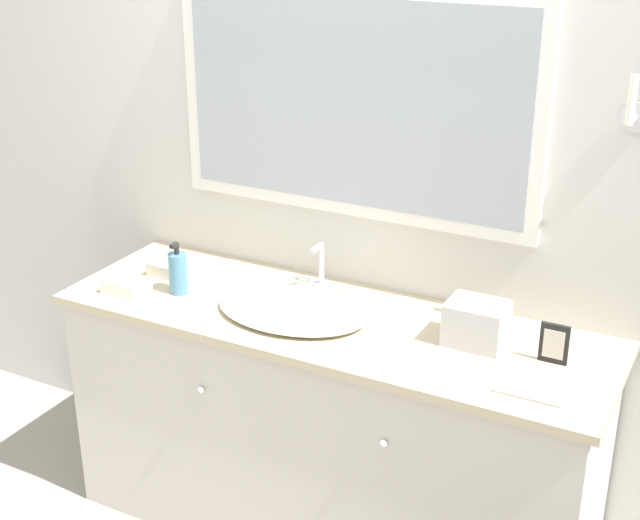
# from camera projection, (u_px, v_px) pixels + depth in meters

# --- Properties ---
(wall_back) EXTENTS (8.00, 0.18, 2.55)m
(wall_back) POSITION_uv_depth(u_px,v_px,m) (373.00, 172.00, 3.05)
(wall_back) COLOR silver
(wall_back) RESTS_ON ground_plane
(vanity_counter) EXTENTS (1.88, 0.60, 0.87)m
(vanity_counter) POSITION_uv_depth(u_px,v_px,m) (330.00, 429.00, 3.11)
(vanity_counter) COLOR beige
(vanity_counter) RESTS_ON ground_plane
(sink_basin) EXTENTS (0.53, 0.42, 0.18)m
(sink_basin) POSITION_uv_depth(u_px,v_px,m) (293.00, 308.00, 2.97)
(sink_basin) COLOR silver
(sink_basin) RESTS_ON vanity_counter
(soap_bottle) EXTENTS (0.07, 0.07, 0.19)m
(soap_bottle) POSITION_uv_depth(u_px,v_px,m) (178.00, 273.00, 3.10)
(soap_bottle) COLOR teal
(soap_bottle) RESTS_ON vanity_counter
(appliance_box) EXTENTS (0.18, 0.15, 0.14)m
(appliance_box) POSITION_uv_depth(u_px,v_px,m) (476.00, 323.00, 2.75)
(appliance_box) COLOR #BCBCC1
(appliance_box) RESTS_ON vanity_counter
(picture_frame) EXTENTS (0.09, 0.01, 0.13)m
(picture_frame) POSITION_uv_depth(u_px,v_px,m) (554.00, 344.00, 2.64)
(picture_frame) COLOR black
(picture_frame) RESTS_ON vanity_counter
(hand_towel_near_sink) EXTENTS (0.18, 0.13, 0.05)m
(hand_towel_near_sink) POSITION_uv_depth(u_px,v_px,m) (177.00, 268.00, 3.27)
(hand_towel_near_sink) COLOR silver
(hand_towel_near_sink) RESTS_ON vanity_counter
(hand_towel_far_corner) EXTENTS (0.14, 0.11, 0.04)m
(hand_towel_far_corner) POSITION_uv_depth(u_px,v_px,m) (126.00, 286.00, 3.13)
(hand_towel_far_corner) COLOR white
(hand_towel_far_corner) RESTS_ON vanity_counter
(metal_tray) EXTENTS (0.19, 0.10, 0.01)m
(metal_tray) POSITION_uv_depth(u_px,v_px,m) (530.00, 391.00, 2.51)
(metal_tray) COLOR silver
(metal_tray) RESTS_ON vanity_counter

